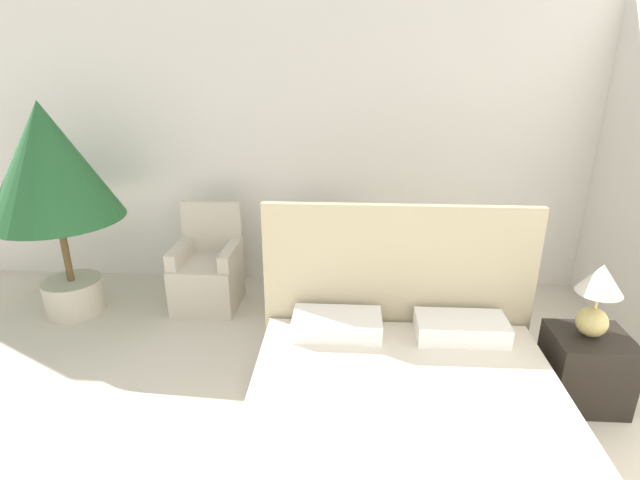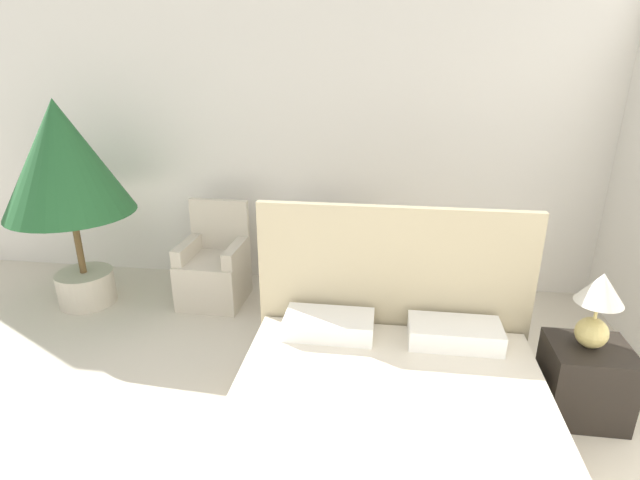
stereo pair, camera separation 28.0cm
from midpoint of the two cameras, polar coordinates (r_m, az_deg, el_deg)
wall_back at (r=4.87m, az=1.04°, el=11.38°), size 10.00×0.06×2.90m
bed at (r=2.96m, az=10.67°, el=-21.88°), size 1.88×2.21×1.29m
armchair_near_window_left at (r=4.79m, az=-10.37°, el=-3.65°), size 0.59×0.59×0.94m
armchair_near_window_right at (r=4.59m, az=1.65°, el=-4.41°), size 0.61×0.61×0.94m
potted_palm at (r=4.81m, az=-25.73°, el=7.54°), size 1.10×1.10×1.89m
nightstand at (r=3.81m, az=29.92°, el=-13.82°), size 0.49×0.44×0.51m
table_lamp at (r=3.56m, az=31.21°, el=-6.23°), size 0.28×0.28×0.50m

